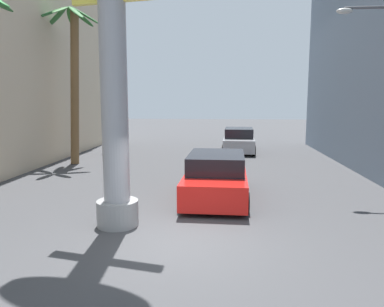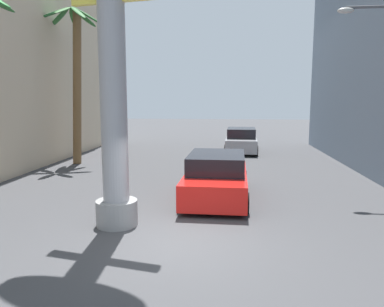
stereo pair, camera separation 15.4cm
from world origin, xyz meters
name	(u,v)px [view 2 (the right image)]	position (x,y,z in m)	size (l,w,h in m)	color
ground_plane	(205,168)	(0.00, 10.00, 0.00)	(93.24, 93.24, 0.00)	#424244
neon_sign_pole	(111,16)	(-1.83, 1.16, 5.52)	(2.97, 1.12, 11.64)	#9E9EA3
car_lead	(217,177)	(0.78, 4.36, 0.74)	(2.25, 5.06, 1.56)	black
car_far	(241,141)	(1.97, 15.98, 0.74)	(2.16, 4.61, 1.56)	black
palm_tree_mid_left	(76,70)	(-6.88, 10.84, 4.96)	(3.31, 3.39, 8.19)	brown
pedestrian_far_left	(108,138)	(-6.44, 14.48, 0.99)	(0.42, 0.42, 1.70)	#3F3833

